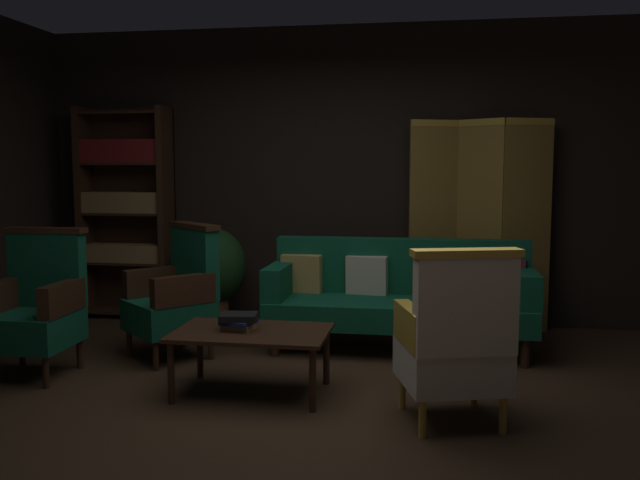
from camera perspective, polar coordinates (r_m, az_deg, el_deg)
name	(u,v)px	position (r m, az deg, el deg)	size (l,w,h in m)	color
ground_plane	(299,404)	(4.39, -1.75, -13.57)	(10.00, 10.00, 0.00)	#3D2819
back_wall	(348,175)	(6.55, 2.36, 5.45)	(7.20, 0.10, 2.80)	black
folding_screen	(479,222)	(6.27, 13.17, 1.47)	(1.25, 0.29, 1.90)	olive
bookshelf	(126,207)	(6.92, -15.91, 2.66)	(0.90, 0.32, 2.05)	#382114
velvet_couch	(400,293)	(5.61, 6.67, -4.41)	(2.12, 0.78, 0.88)	#382114
coffee_table	(252,338)	(4.50, -5.73, -8.12)	(1.00, 0.64, 0.42)	#382114
armchair_gilt_accent	(455,342)	(3.99, 11.23, -8.33)	(0.72, 0.72, 1.04)	gold
armchair_wing_left	(177,295)	(5.41, -11.91, -4.52)	(0.82, 0.81, 1.04)	#382114
armchair_wing_right	(36,306)	(5.27, -22.66, -5.15)	(0.60, 0.58, 1.04)	#382114
potted_plant	(213,269)	(6.44, -8.93, -2.44)	(0.62, 0.62, 0.91)	brown
book_tan_leather	(239,327)	(4.52, -6.82, -7.21)	(0.19, 0.15, 0.04)	#9E7A47
book_navy_cloth	(239,322)	(4.51, -6.82, -6.80)	(0.19, 0.20, 0.03)	navy
book_black_cloth	(239,317)	(4.50, -6.83, -6.39)	(0.24, 0.19, 0.04)	black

